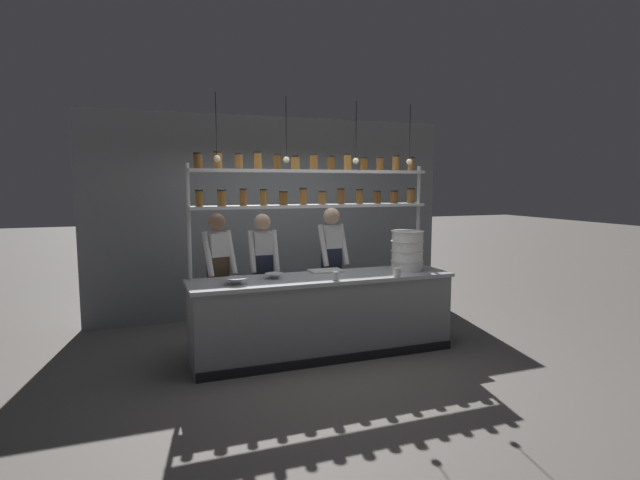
{
  "coord_description": "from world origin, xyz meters",
  "views": [
    {
      "loc": [
        -2.01,
        -5.26,
        1.99
      ],
      "look_at": [
        0.04,
        0.2,
        1.32
      ],
      "focal_mm": 28.0,
      "sensor_mm": 36.0,
      "label": 1
    }
  ],
  "objects": [
    {
      "name": "cutting_board",
      "position": [
        0.14,
        0.26,
        0.93
      ],
      "size": [
        0.4,
        0.26,
        0.02
      ],
      "color": "silver",
      "rests_on": "prep_counter"
    },
    {
      "name": "chef_center",
      "position": [
        -0.54,
        0.67,
        0.92
      ],
      "size": [
        0.37,
        0.29,
        1.61
      ],
      "rotation": [
        0.0,
        0.0,
        -0.03
      ],
      "color": "black",
      "rests_on": "ground_plane"
    },
    {
      "name": "prep_counter",
      "position": [
        0.0,
        -0.0,
        0.46
      ],
      "size": [
        3.05,
        0.76,
        0.92
      ],
      "color": "gray",
      "rests_on": "ground_plane"
    },
    {
      "name": "ground_plane",
      "position": [
        0.0,
        0.0,
        0.0
      ],
      "size": [
        40.0,
        40.0,
        0.0
      ],
      "primitive_type": "plane",
      "color": "slate"
    },
    {
      "name": "prep_bowl_near_left",
      "position": [
        -1.02,
        -0.1,
        0.95
      ],
      "size": [
        0.26,
        0.26,
        0.07
      ],
      "color": "#B2B7BC",
      "rests_on": "prep_counter"
    },
    {
      "name": "serving_cup_by_board",
      "position": [
        0.04,
        -0.27,
        0.97
      ],
      "size": [
        0.07,
        0.07,
        0.09
      ],
      "color": "#B2B7BC",
      "rests_on": "prep_counter"
    },
    {
      "name": "pendant_light_row",
      "position": [
        -0.03,
        0.0,
        2.27
      ],
      "size": [
        2.35,
        0.07,
        0.71
      ],
      "color": "black"
    },
    {
      "name": "container_stack",
      "position": [
        1.11,
        0.02,
        1.16
      ],
      "size": [
        0.4,
        0.4,
        0.49
      ],
      "color": "white",
      "rests_on": "prep_counter"
    },
    {
      "name": "spice_shelf_unit",
      "position": [
        -0.0,
        0.33,
        1.89
      ],
      "size": [
        2.94,
        0.28,
        2.34
      ],
      "color": "#B7BABF",
      "rests_on": "ground_plane"
    },
    {
      "name": "back_wall",
      "position": [
        0.0,
        2.02,
        1.48
      ],
      "size": [
        5.45,
        0.12,
        2.96
      ],
      "primitive_type": "cube",
      "color": "gray",
      "rests_on": "ground_plane"
    },
    {
      "name": "chef_right",
      "position": [
        0.36,
        0.64,
        0.96
      ],
      "size": [
        0.38,
        0.3,
        1.67
      ],
      "rotation": [
        0.0,
        0.0,
        0.07
      ],
      "color": "black",
      "rests_on": "ground_plane"
    },
    {
      "name": "serving_cup_front",
      "position": [
        0.79,
        -0.3,
        0.97
      ],
      "size": [
        0.09,
        0.09,
        0.1
      ],
      "color": "silver",
      "rests_on": "prep_counter"
    },
    {
      "name": "prep_bowl_center_front",
      "position": [
        -0.56,
        0.07,
        0.95
      ],
      "size": [
        0.22,
        0.22,
        0.06
      ],
      "color": "silver",
      "rests_on": "prep_counter"
    },
    {
      "name": "chef_left",
      "position": [
        -1.1,
        0.58,
        0.94
      ],
      "size": [
        0.41,
        0.33,
        1.63
      ],
      "rotation": [
        0.0,
        0.0,
        0.25
      ],
      "color": "black",
      "rests_on": "ground_plane"
    }
  ]
}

